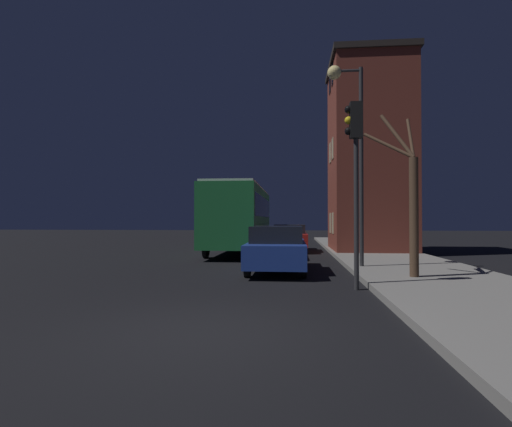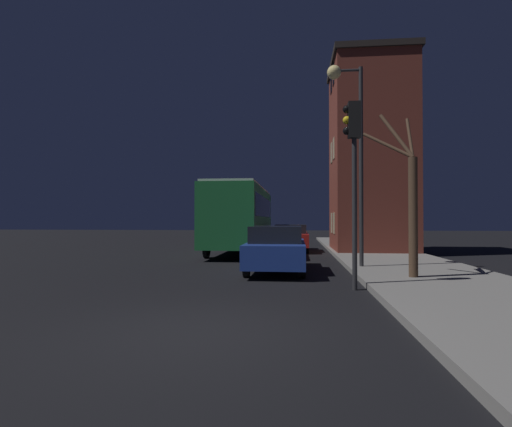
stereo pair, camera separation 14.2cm
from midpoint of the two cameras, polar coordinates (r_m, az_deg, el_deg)
ground_plane at (r=6.54m, az=-7.51°, el=-16.27°), size 120.00×120.00×0.00m
brick_building at (r=22.30m, az=16.17°, el=8.10°), size 4.16×5.14×10.07m
streetlamp at (r=14.36m, az=13.39°, el=12.62°), size 1.21×0.48×6.89m
traffic_light at (r=10.29m, az=14.09°, el=8.04°), size 0.43×0.24×4.66m
bare_tree at (r=11.94m, az=21.40°, el=2.05°), size 1.36×1.48×4.71m
bus at (r=21.28m, az=-1.87°, el=-0.05°), size 2.47×10.33×3.44m
car_near_lane at (r=13.46m, az=3.28°, el=-4.95°), size 1.85×4.70×1.53m
car_mid_lane at (r=22.22m, az=5.19°, el=-3.35°), size 1.87×4.51×1.48m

